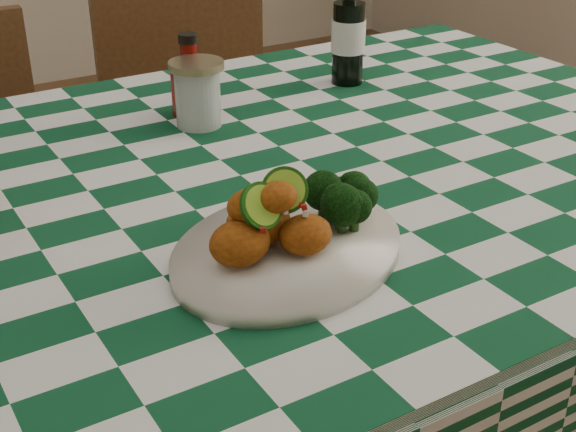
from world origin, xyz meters
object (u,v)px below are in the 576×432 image
ketchup_bottle (190,75)px  mason_jar (198,94)px  dining_table (247,389)px  beer_bottle (349,25)px  plate (288,251)px  wooden_chair_right (206,165)px  fried_chicken_pile (273,216)px

ketchup_bottle → mason_jar: ketchup_bottle is taller
dining_table → mason_jar: mason_jar is taller
beer_bottle → plate: bearing=-131.0°
mason_jar → wooden_chair_right: bearing=64.4°
ketchup_bottle → mason_jar: bearing=-103.0°
beer_bottle → dining_table: bearing=-144.4°
dining_table → mason_jar: size_ratio=15.25×
mason_jar → ketchup_bottle: bearing=77.0°
dining_table → plate: plate is taller
fried_chicken_pile → ketchup_bottle: (0.13, 0.50, 0.01)m
plate → fried_chicken_pile: (-0.02, -0.00, 0.05)m
plate → mason_jar: bearing=77.6°
plate → mason_jar: mason_jar is taller
dining_table → fried_chicken_pile: 0.52m
dining_table → plate: (-0.06, -0.23, 0.40)m
dining_table → wooden_chair_right: size_ratio=1.78×
ketchup_bottle → beer_bottle: 0.33m
fried_chicken_pile → wooden_chair_right: size_ratio=0.14×
dining_table → ketchup_bottle: size_ratio=11.93×
fried_chicken_pile → beer_bottle: size_ratio=0.60×
dining_table → plate: size_ratio=5.29×
ketchup_bottle → beer_bottle: (0.33, 0.00, 0.04)m
plate → beer_bottle: (0.44, 0.50, 0.10)m
dining_table → beer_bottle: 0.68m
ketchup_bottle → wooden_chair_right: (0.23, 0.45, -0.39)m
beer_bottle → ketchup_bottle: bearing=-179.6°
dining_table → plate: 0.47m
dining_table → beer_bottle: size_ratio=7.50×
plate → fried_chicken_pile: bearing=-180.0°
wooden_chair_right → mason_jar: bearing=-105.3°
mason_jar → beer_bottle: bearing=9.6°
ketchup_bottle → mason_jar: (-0.01, -0.05, -0.02)m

